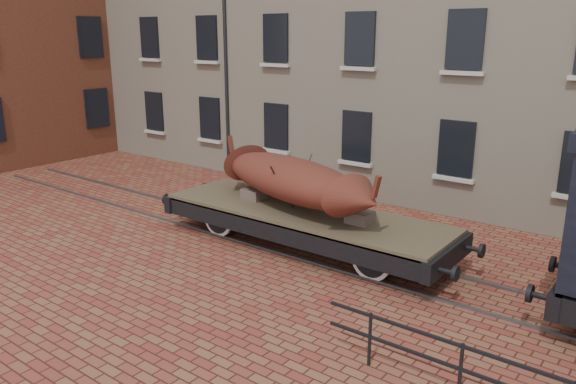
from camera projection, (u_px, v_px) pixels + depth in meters
The scene contains 4 objects.
ground at pixel (339, 258), 14.44m from camera, with size 90.00×90.00×0.00m, color maroon.
rail_track at pixel (339, 257), 14.43m from camera, with size 30.00×1.52×0.06m.
flatcar_wagon at pixel (303, 218), 14.88m from camera, with size 9.07×2.46×1.37m.
iron_boat at pixel (292, 179), 14.83m from camera, with size 6.27×3.16×1.53m.
Camera 1 is at (7.08, -11.49, 5.58)m, focal length 35.00 mm.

